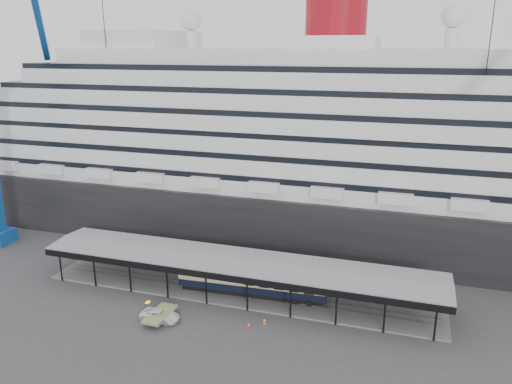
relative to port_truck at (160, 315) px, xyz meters
The scene contains 8 objects.
ground 8.34m from the port_truck, 34.59° to the left, with size 200.00×200.00×0.00m, color #3B3B3D.
cruise_ship 41.32m from the port_truck, 79.37° to the left, with size 130.00×30.00×43.90m.
platform_canopy 12.00m from the port_truck, 54.85° to the left, with size 56.00×9.18×5.30m.
port_truck is the anchor object (origin of this frame).
pullman_carriage 13.39m from the port_truck, 47.09° to the left, with size 20.82×3.75×20.33m.
traffic_cone_left 3.39m from the port_truck, 112.70° to the left, with size 0.46×0.46×0.79m.
traffic_cone_mid 11.36m from the port_truck, ahead, with size 0.43×0.43×0.74m.
traffic_cone_right 13.19m from the port_truck, 13.87° to the left, with size 0.55×0.55×0.82m.
Camera 1 is at (21.58, -54.33, 33.29)m, focal length 35.00 mm.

